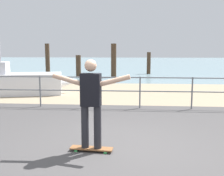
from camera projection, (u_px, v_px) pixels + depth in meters
The scene contains 11 objects.
ground_plane at pixel (110, 171), 4.27m from camera, with size 24.00×10.00×0.04m, color #474444.
beach_strip at pixel (125, 92), 12.17m from camera, with size 24.00×6.00×0.04m, color tan.
sea_surface at pixel (131, 63), 39.80m from camera, with size 72.00×50.00×0.04m, color #75939E.
railing_fence at pixel (114, 87), 8.73m from camera, with size 11.62×0.05×1.05m.
sailboat at pixel (13, 83), 11.43m from camera, with size 5.06×2.42×4.87m.
skateboard at pixel (92, 149), 5.05m from camera, with size 0.81×0.27×0.08m.
skateboarder at pixel (91, 99), 4.91m from camera, with size 1.45×0.23×1.65m.
groyne_post_0 at pixel (48, 59), 20.17m from camera, with size 0.33×0.33×2.36m, color #422D1E.
groyne_post_1 at pixel (78, 66), 19.05m from camera, with size 0.35×0.35×1.53m, color #422D1E.
groyne_post_2 at pixel (114, 61), 18.30m from camera, with size 0.36×0.36×2.32m, color #422D1E.
groyne_post_3 at pixel (149, 63), 21.09m from camera, with size 0.30×0.30×1.71m, color #422D1E.
Camera 1 is at (0.34, -5.03, 1.91)m, focal length 43.17 mm.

